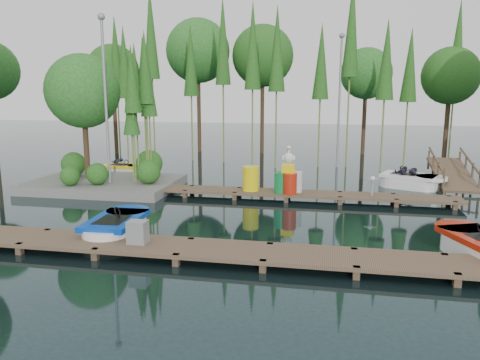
% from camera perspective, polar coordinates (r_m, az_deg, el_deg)
% --- Properties ---
extents(ground_plane, '(90.00, 90.00, 0.00)m').
position_cam_1_polar(ground_plane, '(16.47, -2.05, -4.02)').
color(ground_plane, '#1A2F31').
extents(near_dock, '(18.00, 1.50, 0.50)m').
position_cam_1_polar(near_dock, '(12.25, -6.86, -8.26)').
color(near_dock, brown).
rests_on(near_dock, ground).
extents(far_dock, '(15.00, 1.20, 0.50)m').
position_cam_1_polar(far_dock, '(18.62, 2.69, -1.54)').
color(far_dock, brown).
rests_on(far_dock, ground).
extents(island, '(6.20, 4.20, 6.75)m').
position_cam_1_polar(island, '(21.27, -16.93, 7.59)').
color(island, slate).
rests_on(island, ground).
extents(tree_screen, '(34.42, 18.53, 10.31)m').
position_cam_1_polar(tree_screen, '(26.76, -1.24, 14.92)').
color(tree_screen, '#422D1C').
rests_on(tree_screen, ground).
extents(lamp_island, '(0.30, 0.30, 7.25)m').
position_cam_1_polar(lamp_island, '(20.17, -16.12, 10.55)').
color(lamp_island, gray).
rests_on(lamp_island, ground).
extents(lamp_rear, '(0.30, 0.30, 7.25)m').
position_cam_1_polar(lamp_rear, '(26.50, 12.07, 10.71)').
color(lamp_rear, gray).
rests_on(lamp_rear, ground).
extents(ramp, '(1.50, 3.94, 1.49)m').
position_cam_1_polar(ramp, '(22.94, 24.44, 0.76)').
color(ramp, brown).
rests_on(ramp, ground).
extents(boat_blue, '(1.43, 2.97, 0.98)m').
position_cam_1_polar(boat_blue, '(14.15, -14.79, -5.70)').
color(boat_blue, white).
rests_on(boat_blue, ground).
extents(boat_yellow_far, '(2.59, 1.23, 1.28)m').
position_cam_1_polar(boat_yellow_far, '(24.39, -13.88, 1.22)').
color(boat_yellow_far, white).
rests_on(boat_yellow_far, ground).
extents(boat_white_far, '(3.16, 2.33, 1.36)m').
position_cam_1_polar(boat_white_far, '(21.88, 19.99, -0.12)').
color(boat_white_far, white).
rests_on(boat_white_far, ground).
extents(utility_cabinet, '(0.48, 0.41, 0.59)m').
position_cam_1_polar(utility_cabinet, '(12.56, -12.36, -6.21)').
color(utility_cabinet, gray).
rests_on(utility_cabinet, near_dock).
extents(yellow_barrel, '(0.65, 0.65, 0.97)m').
position_cam_1_polar(yellow_barrel, '(18.58, 1.33, 0.19)').
color(yellow_barrel, yellow).
rests_on(yellow_barrel, far_dock).
extents(drum_cluster, '(1.07, 0.98, 1.84)m').
position_cam_1_polar(drum_cluster, '(18.23, 5.97, 0.10)').
color(drum_cluster, '#0D7D37').
rests_on(drum_cluster, far_dock).
extents(seagull_post, '(0.47, 0.25, 0.75)m').
position_cam_1_polar(seagull_post, '(18.39, 15.84, -0.28)').
color(seagull_post, gray).
rests_on(seagull_post, far_dock).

